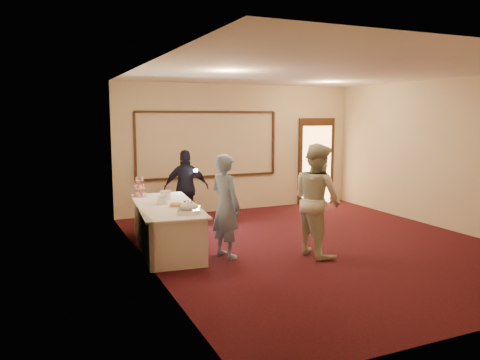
% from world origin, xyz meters
% --- Properties ---
extents(floor, '(7.00, 7.00, 0.00)m').
position_xyz_m(floor, '(0.00, 0.00, 0.00)').
color(floor, black).
rests_on(floor, ground).
extents(room_walls, '(6.04, 7.04, 3.02)m').
position_xyz_m(room_walls, '(0.00, 0.00, 2.03)').
color(room_walls, beige).
rests_on(room_walls, floor).
extents(wall_molding, '(3.45, 0.04, 1.55)m').
position_xyz_m(wall_molding, '(-0.80, 3.47, 1.60)').
color(wall_molding, '#34230F').
rests_on(wall_molding, room_walls).
extents(doorway, '(1.05, 0.07, 2.20)m').
position_xyz_m(doorway, '(2.15, 3.45, 1.08)').
color(doorway, '#34230F').
rests_on(doorway, floor).
extents(buffet_table, '(1.24, 2.61, 0.77)m').
position_xyz_m(buffet_table, '(-2.51, 0.86, 0.39)').
color(buffet_table, white).
rests_on(buffet_table, floor).
extents(pavlova_tray, '(0.46, 0.53, 0.17)m').
position_xyz_m(pavlova_tray, '(-2.35, 0.07, 0.84)').
color(pavlova_tray, silver).
rests_on(pavlova_tray, buffet_table).
extents(cupcake_stand, '(0.27, 0.27, 0.40)m').
position_xyz_m(cupcake_stand, '(-2.75, 1.84, 0.91)').
color(cupcake_stand, '#DD5484').
rests_on(cupcake_stand, buffet_table).
extents(plate_stack_a, '(0.18, 0.18, 0.15)m').
position_xyz_m(plate_stack_a, '(-2.56, 0.87, 0.84)').
color(plate_stack_a, white).
rests_on(plate_stack_a, buffet_table).
extents(plate_stack_b, '(0.20, 0.20, 0.16)m').
position_xyz_m(plate_stack_b, '(-2.40, 1.30, 0.85)').
color(plate_stack_b, white).
rests_on(plate_stack_b, buffet_table).
extents(tart, '(0.26, 0.26, 0.05)m').
position_xyz_m(tart, '(-2.41, 0.59, 0.79)').
color(tart, white).
rests_on(tart, buffet_table).
extents(man, '(0.57, 0.70, 1.67)m').
position_xyz_m(man, '(-1.76, 0.02, 0.84)').
color(man, '#83A2D6').
rests_on(man, floor).
extents(woman, '(0.75, 0.94, 1.83)m').
position_xyz_m(woman, '(-0.35, -0.45, 0.91)').
color(woman, silver).
rests_on(woman, floor).
extents(guest, '(0.98, 0.59, 1.57)m').
position_xyz_m(guest, '(-1.68, 2.39, 0.78)').
color(guest, black).
rests_on(guest, floor).
extents(camera_flash, '(0.07, 0.04, 0.05)m').
position_xyz_m(camera_flash, '(-1.57, 2.10, 1.18)').
color(camera_flash, white).
rests_on(camera_flash, guest).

